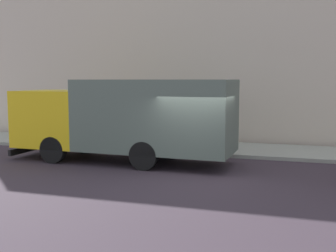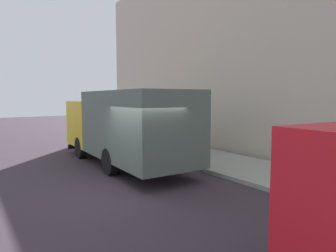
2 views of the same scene
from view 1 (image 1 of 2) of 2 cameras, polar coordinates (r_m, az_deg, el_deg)
The scene contains 8 objects.
ground at distance 13.57m, azimuth 3.76°, elevation -6.55°, with size 80.00×80.00×0.00m, color #352B34.
sidewalk at distance 18.01m, azimuth 7.22°, elevation -3.13°, with size 3.25×30.00×0.14m, color #96998F.
building_facade at distance 19.98m, azimuth 8.53°, elevation 12.75°, with size 0.50×30.00×10.54m, color beige.
large_utility_truck at distance 15.29m, azimuth -5.94°, elevation 1.27°, with size 2.78×8.42×3.04m.
pedestrian_walking at distance 19.35m, azimuth -7.48°, elevation 0.47°, with size 0.45×0.45×1.75m.
pedestrian_standing at distance 19.44m, azimuth -0.94°, elevation 0.66°, with size 0.41×0.41×1.79m.
traffic_cone_orange at distance 19.02m, azimuth -11.66°, elevation -1.55°, with size 0.43×0.43×0.62m, color orange.
street_sign_post at distance 17.73m, azimuth -5.67°, elevation 1.61°, with size 0.44×0.08×2.40m.
Camera 1 is at (-12.87, -3.08, 3.04)m, focal length 44.17 mm.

